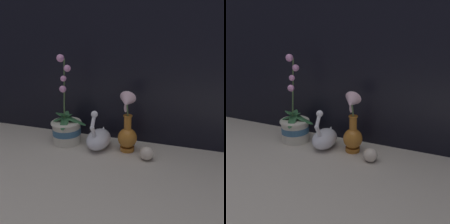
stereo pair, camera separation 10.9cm
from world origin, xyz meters
TOP-DOWN VIEW (x-y plane):
  - ground_plane at (0.00, 0.00)m, footprint 2.80×2.80m
  - window_backdrop at (0.00, 0.27)m, footprint 2.80×0.03m
  - orchid_potted_plant at (-0.22, 0.12)m, footprint 0.21×0.21m
  - swan_figurine at (-0.03, 0.11)m, footprint 0.12×0.20m
  - blue_vase at (0.12, 0.12)m, footprint 0.10×0.12m
  - glass_sphere at (0.23, 0.06)m, footprint 0.07×0.07m

SIDE VIEW (x-z plane):
  - ground_plane at x=0.00m, z-range 0.00..0.00m
  - glass_sphere at x=0.23m, z-range 0.00..0.07m
  - swan_figurine at x=-0.03m, z-range -0.05..0.17m
  - orchid_potted_plant at x=-0.22m, z-range -0.15..0.33m
  - blue_vase at x=0.12m, z-range -0.04..0.27m
  - window_backdrop at x=0.00m, z-range 0.00..1.20m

